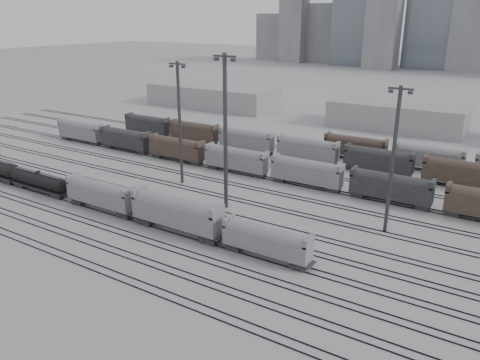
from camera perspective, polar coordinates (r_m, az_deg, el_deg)
The scene contains 14 objects.
ground at distance 75.85m, azimuth -7.72°, elevation -6.70°, with size 900.00×900.00×0.00m, color #ADADB2.
tracks at distance 88.72m, azimuth -0.55°, elevation -2.49°, with size 220.00×71.50×0.16m.
tank_car_b at distance 100.63m, azimuth -23.30°, elevation -0.04°, with size 16.69×2.78×4.13m.
hopper_car_a at distance 87.00m, azimuth -16.61°, elevation -1.53°, with size 14.83×2.95×5.30m.
hopper_car_b at distance 75.41m, azimuth -7.74°, elevation -3.81°, with size 16.48×3.27×5.89m.
hopper_car_c at distance 67.25m, azimuth 3.24°, elevation -7.27°, with size 13.50×2.68×4.83m.
light_mast_b at distance 95.43m, azimuth -7.37°, elevation 7.17°, with size 3.98×0.64×24.88m.
light_mast_c at distance 81.38m, azimuth -1.80°, elevation 6.18°, with size 4.39×0.70×27.42m.
light_mast_d at distance 75.90m, azimuth 18.15°, elevation 2.61°, with size 3.76×0.60×23.49m.
bg_string_near at distance 96.32m, azimuth 8.12°, elevation 0.83°, with size 151.00×3.00×5.60m.
bg_string_mid at distance 107.68m, azimuth 16.50°, elevation 2.20°, with size 151.00×3.00×5.60m.
bg_string_far at distance 112.44m, azimuth 26.21°, elevation 1.69°, with size 66.00×3.00×5.60m.
warehouse_left at distance 182.51m, azimuth -3.44°, elevation 10.15°, with size 50.00×18.00×8.00m, color #9E9EA0.
warehouse_mid at distance 153.66m, azimuth 18.61°, elevation 7.44°, with size 40.00×18.00×8.00m, color #9E9EA0.
Camera 1 is at (44.29, -51.93, 33.08)m, focal length 35.00 mm.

